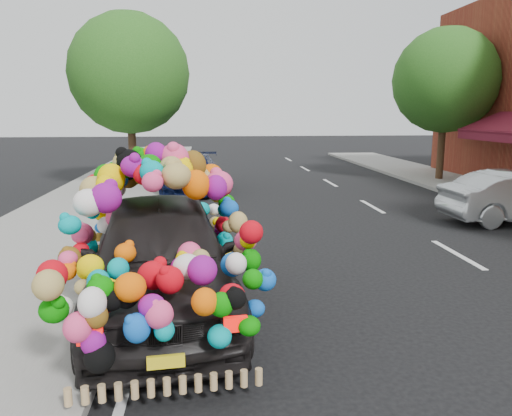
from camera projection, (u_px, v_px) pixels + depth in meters
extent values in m
plane|color=black|center=(271.00, 260.00, 9.23)|extent=(100.00, 100.00, 0.00)
cube|color=gray|center=(30.00, 263.00, 8.80)|extent=(4.00, 60.00, 0.12)
cube|color=gray|center=(142.00, 260.00, 8.99)|extent=(0.15, 60.00, 0.13)
cube|color=#5A101F|center=(500.00, 137.00, 15.50)|extent=(0.06, 5.20, 0.35)
cylinder|color=#332114|center=(133.00, 150.00, 17.89)|extent=(0.28, 0.28, 2.73)
sphere|color=#1B5216|center=(129.00, 73.00, 17.39)|extent=(4.20, 4.20, 4.20)
cylinder|color=#332114|center=(441.00, 148.00, 19.54)|extent=(0.28, 0.28, 2.64)
sphere|color=#1B5216|center=(446.00, 80.00, 19.05)|extent=(4.00, 4.00, 4.00)
imported|color=black|center=(161.00, 256.00, 6.69)|extent=(2.34, 4.83, 1.59)
cube|color=red|center=(90.00, 336.00, 4.30)|extent=(0.22, 0.08, 0.14)
cube|color=red|center=(236.00, 324.00, 4.55)|extent=(0.22, 0.08, 0.14)
cube|color=yellow|center=(166.00, 362.00, 4.47)|extent=(0.34, 0.07, 0.12)
imported|color=black|center=(192.00, 173.00, 17.29)|extent=(2.10, 4.43, 1.25)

